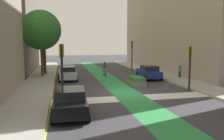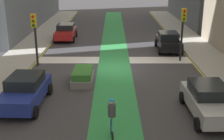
{
  "view_description": "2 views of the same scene",
  "coord_description": "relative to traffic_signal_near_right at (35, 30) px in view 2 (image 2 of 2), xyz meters",
  "views": [
    {
      "loc": [
        -5.2,
        -17.91,
        4.13
      ],
      "look_at": [
        -0.05,
        4.8,
        1.34
      ],
      "focal_mm": 36.22,
      "sensor_mm": 36.0,
      "label": 1
    },
    {
      "loc": [
        0.1,
        20.92,
        6.79
      ],
      "look_at": [
        0.14,
        4.47,
        1.32
      ],
      "focal_mm": 48.89,
      "sensor_mm": 36.0,
      "label": 2
    }
  ],
  "objects": [
    {
      "name": "curb_stripe_right",
      "position": [
        0.37,
        0.4,
        -2.7
      ],
      "size": [
        0.16,
        60.0,
        0.01
      ],
      "primitive_type": "cube",
      "color": "yellow",
      "rests_on": "ground_plane"
    },
    {
      "name": "crosswalk_band",
      "position": [
        -5.63,
        -1.6,
        -2.7
      ],
      "size": [
        12.0,
        1.8,
        0.01
      ],
      "primitive_type": "cube",
      "color": "silver",
      "rests_on": "ground_plane"
    },
    {
      "name": "traffic_signal_near_left",
      "position": [
        -10.78,
        -1.3,
        0.15
      ],
      "size": [
        0.35,
        0.52,
        4.06
      ],
      "color": "black",
      "rests_on": "ground_plane"
    },
    {
      "name": "sidewalk_right",
      "position": [
        1.87,
        0.4,
        -2.63
      ],
      "size": [
        3.0,
        60.0,
        0.15
      ],
      "primitive_type": "cube",
      "color": "#9E9E99",
      "rests_on": "ground_plane"
    },
    {
      "name": "car_silver_left_far",
      "position": [
        -10.16,
        7.9,
        -1.9
      ],
      "size": [
        2.08,
        4.23,
        1.57
      ],
      "color": "#B2B7BF",
      "rests_on": "ground_plane"
    },
    {
      "name": "car_blue_right_far",
      "position": [
        -0.99,
        6.68,
        -1.9
      ],
      "size": [
        2.17,
        4.27,
        1.57
      ],
      "color": "navy",
      "rests_on": "ground_plane"
    },
    {
      "name": "ground_plane",
      "position": [
        -5.63,
        0.4,
        -2.7
      ],
      "size": [
        120.0,
        120.0,
        0.0
      ],
      "primitive_type": "plane",
      "color": "#38383D"
    },
    {
      "name": "car_red_right_near",
      "position": [
        -0.81,
        -8.89,
        -1.9
      ],
      "size": [
        2.11,
        4.24,
        1.57
      ],
      "color": "#A51919",
      "rests_on": "ground_plane"
    },
    {
      "name": "bike_lane_paint",
      "position": [
        -5.65,
        0.4,
        -2.7
      ],
      "size": [
        2.4,
        60.0,
        0.01
      ],
      "primitive_type": "cube",
      "color": "#2D8C47",
      "rests_on": "ground_plane"
    },
    {
      "name": "cyclist_in_lane",
      "position": [
        -5.5,
        10.12,
        -1.73
      ],
      "size": [
        0.32,
        1.73,
        1.86
      ],
      "color": "black",
      "rests_on": "ground_plane"
    },
    {
      "name": "car_black_left_near",
      "position": [
        -10.39,
        -4.65,
        -1.9
      ],
      "size": [
        2.11,
        4.25,
        1.57
      ],
      "color": "black",
      "rests_on": "ground_plane"
    },
    {
      "name": "sidewalk_left",
      "position": [
        -13.13,
        0.4,
        -2.63
      ],
      "size": [
        3.0,
        60.0,
        0.15
      ],
      "primitive_type": "cube",
      "color": "#9E9E99",
      "rests_on": "ground_plane"
    },
    {
      "name": "curb_stripe_left",
      "position": [
        -11.63,
        0.4,
        -2.7
      ],
      "size": [
        0.16,
        60.0,
        0.01
      ],
      "primitive_type": "cube",
      "color": "yellow",
      "rests_on": "ground_plane"
    },
    {
      "name": "median_planter",
      "position": [
        -3.65,
        3.34,
        -2.3
      ],
      "size": [
        1.26,
        2.56,
        0.85
      ],
      "color": "slate",
      "rests_on": "ground_plane"
    },
    {
      "name": "traffic_signal_near_right",
      "position": [
        0.0,
        0.0,
        0.0
      ],
      "size": [
        0.35,
        0.52,
        3.83
      ],
      "color": "black",
      "rests_on": "ground_plane"
    }
  ]
}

